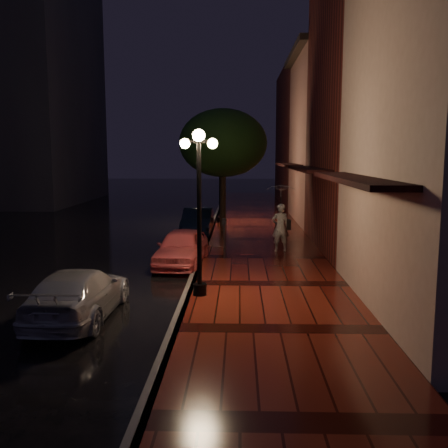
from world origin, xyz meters
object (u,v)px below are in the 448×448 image
(streetlamp_near, at_px, (199,203))
(navy_car, at_px, (198,221))
(woman_with_umbrella, at_px, (281,207))
(pink_car, at_px, (182,247))
(parking_meter, at_px, (224,234))
(street_tree, at_px, (223,145))
(silver_car, at_px, (78,294))
(streetlamp_far, at_px, (220,177))

(streetlamp_near, xyz_separation_m, navy_car, (-0.95, 10.80, -1.96))
(woman_with_umbrella, bearing_deg, pink_car, 19.79)
(parking_meter, bearing_deg, pink_car, -144.39)
(street_tree, relative_size, pink_car, 1.55)
(streetlamp_near, bearing_deg, pink_car, 102.98)
(streetlamp_near, distance_m, navy_car, 11.02)
(street_tree, height_order, navy_car, street_tree)
(street_tree, relative_size, parking_meter, 4.03)
(street_tree, height_order, silver_car, street_tree)
(street_tree, relative_size, navy_car, 1.50)
(parking_meter, bearing_deg, streetlamp_far, 109.04)
(streetlamp_far, distance_m, pink_car, 10.12)
(navy_car, xyz_separation_m, woman_with_umbrella, (3.55, -4.76, 1.21))
(streetlamp_near, distance_m, silver_car, 3.71)
(street_tree, relative_size, woman_with_umbrella, 2.26)
(streetlamp_far, relative_size, woman_with_umbrella, 1.68)
(pink_car, height_order, navy_car, pink_car)
(navy_car, bearing_deg, streetlamp_near, -84.84)
(pink_car, distance_m, woman_with_umbrella, 4.22)
(navy_car, bearing_deg, silver_car, -98.05)
(street_tree, distance_m, parking_meter, 7.12)
(streetlamp_far, height_order, silver_car, streetlamp_far)
(navy_car, bearing_deg, parking_meter, -76.54)
(streetlamp_near, relative_size, woman_with_umbrella, 1.68)
(woman_with_umbrella, bearing_deg, silver_car, 46.26)
(streetlamp_near, xyz_separation_m, silver_car, (-2.72, -1.53, -2.01))
(streetlamp_near, height_order, silver_car, streetlamp_near)
(streetlamp_far, relative_size, street_tree, 0.74)
(navy_car, distance_m, silver_car, 12.46)
(streetlamp_near, bearing_deg, navy_car, 95.03)
(silver_car, distance_m, woman_with_umbrella, 9.34)
(streetlamp_far, height_order, street_tree, street_tree)
(street_tree, xyz_separation_m, silver_car, (-2.98, -12.52, -3.65))
(navy_car, relative_size, parking_meter, 2.69)
(streetlamp_far, relative_size, silver_car, 1.05)
(streetlamp_near, bearing_deg, streetlamp_far, 90.00)
(street_tree, bearing_deg, streetlamp_near, -91.35)
(pink_car, distance_m, navy_car, 6.68)
(silver_car, bearing_deg, parking_meter, -116.97)
(streetlamp_near, relative_size, parking_meter, 3.00)
(streetlamp_far, distance_m, silver_car, 15.89)
(streetlamp_far, distance_m, street_tree, 3.44)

